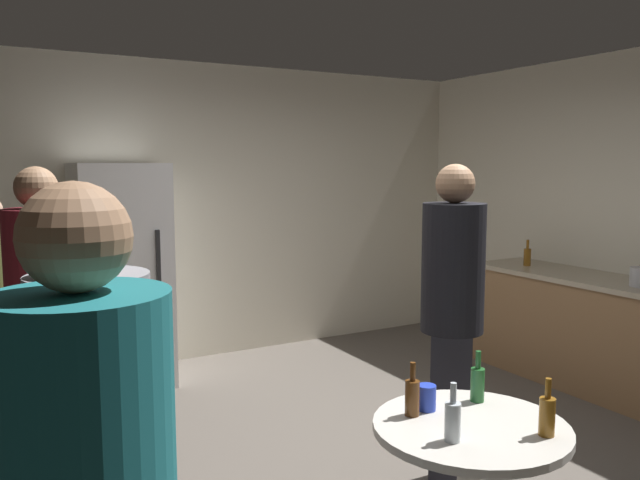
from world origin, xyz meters
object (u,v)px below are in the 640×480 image
object	(u,v)px
foreground_table	(470,448)
beer_bottle_amber	(547,415)
refrigerator	(122,275)
beer_bottle_clear	(453,420)
beer_bottle_on_counter	(527,256)
beer_bottle_brown	(412,396)
plastic_cup_blue	(427,398)
beer_bottle_green	(478,383)
person_in_gray_shirt	(95,445)
person_in_maroon_shirt	(43,313)
person_in_black_shirt	(452,300)

from	to	relation	value
foreground_table	beer_bottle_amber	size ratio (longest dim) A/B	3.48
refrigerator	beer_bottle_clear	world-z (taller)	refrigerator
beer_bottle_on_counter	beer_bottle_brown	world-z (taller)	beer_bottle_on_counter
beer_bottle_clear	plastic_cup_blue	xyz separation A→B (m)	(0.11, 0.29, -0.03)
beer_bottle_amber	beer_bottle_clear	bearing A→B (deg)	158.23
beer_bottle_green	plastic_cup_blue	distance (m)	0.27
beer_bottle_clear	refrigerator	bearing A→B (deg)	98.21
beer_bottle_clear	plastic_cup_blue	world-z (taller)	beer_bottle_clear
person_in_gray_shirt	person_in_maroon_shirt	size ratio (longest dim) A/B	0.94
beer_bottle_on_counter	person_in_black_shirt	bearing A→B (deg)	-146.60
foreground_table	beer_bottle_green	distance (m)	0.33
beer_bottle_green	person_in_maroon_shirt	distance (m)	2.15
beer_bottle_amber	beer_bottle_clear	distance (m)	0.38
beer_bottle_on_counter	plastic_cup_blue	xyz separation A→B (m)	(-2.63, -1.87, -0.19)
foreground_table	beer_bottle_on_counter	bearing A→B (deg)	38.98
foreground_table	beer_bottle_brown	distance (m)	0.31
plastic_cup_blue	beer_bottle_brown	bearing A→B (deg)	-169.24
refrigerator	plastic_cup_blue	xyz separation A→B (m)	(0.60, -3.12, -0.11)
person_in_gray_shirt	person_in_maroon_shirt	world-z (taller)	person_in_maroon_shirt
beer_bottle_brown	person_in_maroon_shirt	world-z (taller)	person_in_maroon_shirt
person_in_maroon_shirt	foreground_table	bearing A→B (deg)	14.40
person_in_maroon_shirt	beer_bottle_clear	bearing A→B (deg)	9.18
beer_bottle_brown	person_in_black_shirt	xyz separation A→B (m)	(0.69, 0.55, 0.24)
beer_bottle_amber	plastic_cup_blue	xyz separation A→B (m)	(-0.24, 0.44, -0.03)
beer_bottle_green	beer_bottle_clear	size ratio (longest dim) A/B	1.00
person_in_gray_shirt	person_in_maroon_shirt	xyz separation A→B (m)	(0.03, 1.57, 0.06)
beer_bottle_on_counter	person_in_black_shirt	distance (m)	2.44
beer_bottle_on_counter	beer_bottle_green	world-z (taller)	beer_bottle_on_counter
foreground_table	beer_bottle_clear	size ratio (longest dim) A/B	3.48
plastic_cup_blue	beer_bottle_amber	bearing A→B (deg)	-60.92
beer_bottle_green	plastic_cup_blue	bearing A→B (deg)	173.45
refrigerator	plastic_cup_blue	distance (m)	3.18
beer_bottle_amber	plastic_cup_blue	size ratio (longest dim) A/B	2.09
person_in_black_shirt	refrigerator	bearing A→B (deg)	-115.51
beer_bottle_on_counter	beer_bottle_amber	size ratio (longest dim) A/B	1.00
beer_bottle_amber	person_in_black_shirt	distance (m)	1.06
beer_bottle_on_counter	person_in_black_shirt	size ratio (longest dim) A/B	0.13
beer_bottle_brown	person_in_gray_shirt	bearing A→B (deg)	-171.08
beer_bottle_clear	person_in_maroon_shirt	size ratio (longest dim) A/B	0.13
foreground_table	person_in_black_shirt	xyz separation A→B (m)	(0.54, 0.74, 0.42)
plastic_cup_blue	beer_bottle_on_counter	bearing A→B (deg)	35.42
foreground_table	beer_bottle_brown	size ratio (longest dim) A/B	3.48
beer_bottle_on_counter	person_in_gray_shirt	xyz separation A→B (m)	(-4.03, -2.10, -0.00)
refrigerator	person_in_black_shirt	xyz separation A→B (m)	(1.20, -2.59, 0.15)
beer_bottle_clear	plastic_cup_blue	bearing A→B (deg)	69.15
beer_bottle_brown	person_in_black_shirt	distance (m)	0.91
beer_bottle_clear	person_in_black_shirt	size ratio (longest dim) A/B	0.13
plastic_cup_blue	beer_bottle_green	bearing A→B (deg)	-6.55
beer_bottle_amber	person_in_black_shirt	world-z (taller)	person_in_black_shirt
beer_bottle_amber	person_in_maroon_shirt	world-z (taller)	person_in_maroon_shirt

